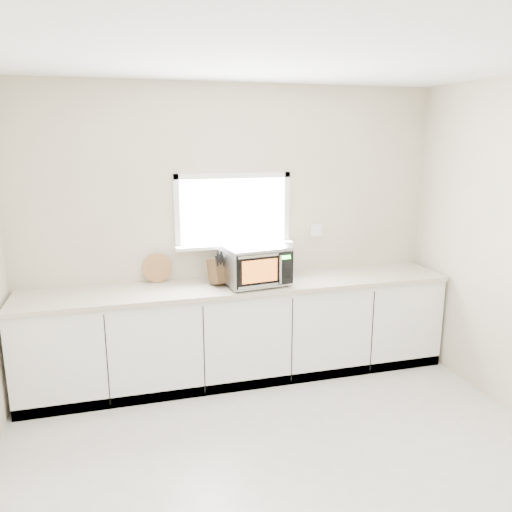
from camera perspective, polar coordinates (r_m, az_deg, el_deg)
name	(u,v)px	position (r m, az deg, el deg)	size (l,w,h in m)	color
ground	(305,495)	(3.53, 5.60, -25.52)	(4.00, 4.00, 0.00)	beige
back_wall	(233,230)	(4.74, -2.65, 3.01)	(4.00, 0.17, 2.70)	beige
cabinets	(241,332)	(4.72, -1.73, -8.72)	(3.92, 0.60, 0.88)	white
countertop	(241,286)	(4.56, -1.74, -3.40)	(3.92, 0.64, 0.04)	beige
microwave	(256,264)	(4.48, 0.00, -0.95)	(0.60, 0.50, 0.36)	black
knife_block	(217,271)	(4.48, -4.46, -1.67)	(0.17, 0.24, 0.32)	#463019
cutting_board	(157,268)	(4.65, -11.21, -1.37)	(0.27, 0.27, 0.02)	olive
coffee_grinder	(251,269)	(4.68, -0.53, -1.45)	(0.13, 0.13, 0.20)	#BABDC2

